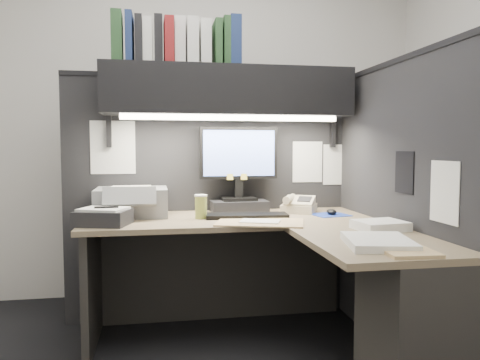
{
  "coord_description": "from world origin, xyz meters",
  "views": [
    {
      "loc": [
        -0.32,
        -2.2,
        1.15
      ],
      "look_at": [
        0.16,
        0.51,
        0.96
      ],
      "focal_mm": 35.0,
      "sensor_mm": 36.0,
      "label": 1
    }
  ],
  "objects_px": {
    "desk": "(310,289)",
    "coffee_cup": "(201,208)",
    "monitor": "(239,178)",
    "printer": "(132,202)",
    "notebook_stack": "(104,218)",
    "keyboard": "(247,216)",
    "telephone": "(299,206)",
    "overhead_shelf": "(228,92)"
  },
  "relations": [
    {
      "from": "coffee_cup",
      "to": "printer",
      "type": "distance_m",
      "value": 0.45
    },
    {
      "from": "coffee_cup",
      "to": "desk",
      "type": "bearing_deg",
      "value": -47.36
    },
    {
      "from": "desk",
      "to": "monitor",
      "type": "xyz_separation_m",
      "value": [
        -0.22,
        0.82,
        0.51
      ]
    },
    {
      "from": "coffee_cup",
      "to": "printer",
      "type": "height_order",
      "value": "printer"
    },
    {
      "from": "printer",
      "to": "notebook_stack",
      "type": "relative_size",
      "value": 1.58
    },
    {
      "from": "overhead_shelf",
      "to": "monitor",
      "type": "xyz_separation_m",
      "value": [
        0.08,
        0.07,
        -0.55
      ]
    },
    {
      "from": "monitor",
      "to": "keyboard",
      "type": "distance_m",
      "value": 0.36
    },
    {
      "from": "keyboard",
      "to": "notebook_stack",
      "type": "relative_size",
      "value": 1.8
    },
    {
      "from": "desk",
      "to": "printer",
      "type": "height_order",
      "value": "printer"
    },
    {
      "from": "desk",
      "to": "coffee_cup",
      "type": "height_order",
      "value": "coffee_cup"
    },
    {
      "from": "keyboard",
      "to": "telephone",
      "type": "relative_size",
      "value": 2.29
    },
    {
      "from": "monitor",
      "to": "printer",
      "type": "distance_m",
      "value": 0.7
    },
    {
      "from": "overhead_shelf",
      "to": "keyboard",
      "type": "height_order",
      "value": "overhead_shelf"
    },
    {
      "from": "keyboard",
      "to": "coffee_cup",
      "type": "height_order",
      "value": "coffee_cup"
    },
    {
      "from": "monitor",
      "to": "printer",
      "type": "xyz_separation_m",
      "value": [
        -0.68,
        -0.09,
        -0.13
      ]
    },
    {
      "from": "telephone",
      "to": "notebook_stack",
      "type": "relative_size",
      "value": 0.79
    },
    {
      "from": "printer",
      "to": "telephone",
      "type": "bearing_deg",
      "value": -1.98
    },
    {
      "from": "telephone",
      "to": "notebook_stack",
      "type": "distance_m",
      "value": 1.23
    },
    {
      "from": "coffee_cup",
      "to": "keyboard",
      "type": "bearing_deg",
      "value": -2.04
    },
    {
      "from": "telephone",
      "to": "printer",
      "type": "bearing_deg",
      "value": -153.05
    },
    {
      "from": "overhead_shelf",
      "to": "notebook_stack",
      "type": "height_order",
      "value": "overhead_shelf"
    },
    {
      "from": "coffee_cup",
      "to": "printer",
      "type": "bearing_deg",
      "value": 154.93
    },
    {
      "from": "overhead_shelf",
      "to": "monitor",
      "type": "bearing_deg",
      "value": 39.89
    },
    {
      "from": "desk",
      "to": "keyboard",
      "type": "xyz_separation_m",
      "value": [
        -0.22,
        0.53,
        0.3
      ]
    },
    {
      "from": "monitor",
      "to": "keyboard",
      "type": "bearing_deg",
      "value": -91.18
    },
    {
      "from": "overhead_shelf",
      "to": "notebook_stack",
      "type": "bearing_deg",
      "value": -154.81
    },
    {
      "from": "monitor",
      "to": "notebook_stack",
      "type": "relative_size",
      "value": 2.04
    },
    {
      "from": "desk",
      "to": "printer",
      "type": "relative_size",
      "value": 3.98
    },
    {
      "from": "monitor",
      "to": "keyboard",
      "type": "xyz_separation_m",
      "value": [
        -0.0,
        -0.29,
        -0.21
      ]
    },
    {
      "from": "desk",
      "to": "keyboard",
      "type": "bearing_deg",
      "value": 112.83
    },
    {
      "from": "telephone",
      "to": "keyboard",
      "type": "bearing_deg",
      "value": -126.84
    },
    {
      "from": "notebook_stack",
      "to": "coffee_cup",
      "type": "bearing_deg",
      "value": 13.79
    },
    {
      "from": "monitor",
      "to": "telephone",
      "type": "height_order",
      "value": "monitor"
    },
    {
      "from": "telephone",
      "to": "notebook_stack",
      "type": "height_order",
      "value": "telephone"
    },
    {
      "from": "coffee_cup",
      "to": "printer",
      "type": "xyz_separation_m",
      "value": [
        -0.41,
        0.19,
        0.02
      ]
    },
    {
      "from": "telephone",
      "to": "coffee_cup",
      "type": "height_order",
      "value": "coffee_cup"
    },
    {
      "from": "desk",
      "to": "telephone",
      "type": "relative_size",
      "value": 7.99
    },
    {
      "from": "desk",
      "to": "keyboard",
      "type": "relative_size",
      "value": 3.49
    },
    {
      "from": "keyboard",
      "to": "coffee_cup",
      "type": "xyz_separation_m",
      "value": [
        -0.27,
        0.01,
        0.05
      ]
    },
    {
      "from": "overhead_shelf",
      "to": "monitor",
      "type": "height_order",
      "value": "overhead_shelf"
    },
    {
      "from": "desk",
      "to": "coffee_cup",
      "type": "relative_size",
      "value": 12.87
    },
    {
      "from": "desk",
      "to": "coffee_cup",
      "type": "bearing_deg",
      "value": 132.64
    }
  ]
}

